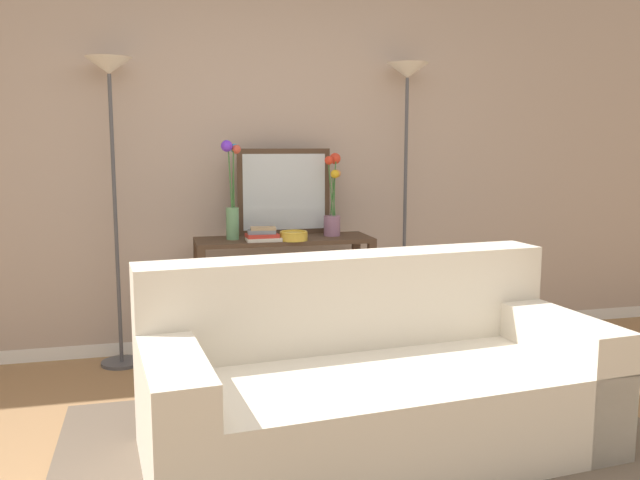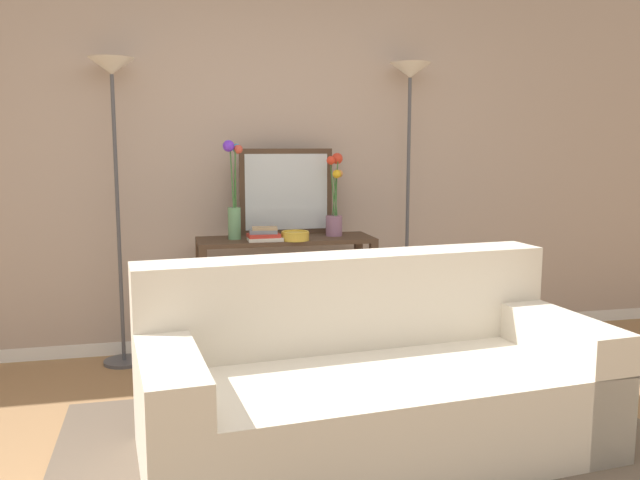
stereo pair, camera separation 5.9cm
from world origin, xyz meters
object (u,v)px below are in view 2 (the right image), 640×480
at_px(floor_lamp_right, 409,126).
at_px(vase_tall_flowers, 234,196).
at_px(console_table, 286,276).
at_px(fruit_bowl, 295,236).
at_px(vase_short_flowers, 335,204).
at_px(book_row_under_console, 246,353).
at_px(book_stack, 264,235).
at_px(wall_mirror, 286,192).
at_px(floor_lamp_left, 114,127).
at_px(couch, 370,385).

distance_m(floor_lamp_right, vase_tall_flowers, 1.31).
bearing_deg(console_table, floor_lamp_right, 8.78).
height_order(vase_tall_flowers, fruit_bowl, vase_tall_flowers).
xyz_separation_m(vase_short_flowers, book_row_under_console, (-0.61, -0.02, -0.97)).
distance_m(console_table, floor_lamp_right, 1.34).
bearing_deg(vase_tall_flowers, vase_short_flowers, 0.88).
bearing_deg(book_stack, vase_tall_flowers, 146.15).
xyz_separation_m(book_stack, book_row_under_console, (-0.11, 0.10, -0.80)).
distance_m(vase_tall_flowers, book_row_under_console, 1.04).
xyz_separation_m(wall_mirror, vase_short_flowers, (0.30, -0.14, -0.07)).
bearing_deg(fruit_bowl, floor_lamp_left, 166.32).
bearing_deg(fruit_bowl, couch, -85.66).
distance_m(console_table, fruit_bowl, 0.31).
relative_size(vase_short_flowers, book_row_under_console, 1.39).
relative_size(floor_lamp_left, fruit_bowl, 10.86).
xyz_separation_m(couch, vase_tall_flowers, (-0.47, 1.41, 0.78)).
relative_size(couch, console_table, 1.89).
bearing_deg(vase_tall_flowers, floor_lamp_left, 170.11).
distance_m(floor_lamp_left, book_stack, 1.15).
height_order(console_table, floor_lamp_right, floor_lamp_right).
relative_size(floor_lamp_right, book_stack, 8.84).
height_order(wall_mirror, vase_tall_flowers, vase_tall_flowers).
bearing_deg(vase_tall_flowers, book_stack, -33.85).
xyz_separation_m(fruit_bowl, book_stack, (-0.19, 0.02, 0.01)).
xyz_separation_m(couch, book_stack, (-0.29, 1.30, 0.54)).
bearing_deg(vase_tall_flowers, couch, -71.78).
bearing_deg(fruit_bowl, book_row_under_console, 157.54).
bearing_deg(console_table, book_stack, -146.36).
distance_m(floor_lamp_right, wall_mirror, 0.97).
xyz_separation_m(couch, floor_lamp_right, (0.76, 1.54, 1.24)).
relative_size(couch, wall_mirror, 3.43).
height_order(wall_mirror, book_row_under_console, wall_mirror).
xyz_separation_m(couch, wall_mirror, (-0.10, 1.57, 0.79)).
height_order(couch, floor_lamp_right, floor_lamp_right).
relative_size(couch, vase_short_flowers, 3.94).
bearing_deg(vase_short_flowers, fruit_bowl, -153.35).
distance_m(fruit_bowl, book_row_under_console, 0.86).
bearing_deg(fruit_bowl, book_stack, 173.34).
distance_m(wall_mirror, vase_short_flowers, 0.34).
relative_size(fruit_bowl, book_row_under_console, 0.45).
bearing_deg(floor_lamp_right, vase_short_flowers, -168.31).
height_order(vase_short_flowers, book_row_under_console, vase_short_flowers).
xyz_separation_m(wall_mirror, book_stack, (-0.19, -0.27, -0.25)).
xyz_separation_m(floor_lamp_right, vase_short_flowers, (-0.56, -0.12, -0.52)).
bearing_deg(book_stack, fruit_bowl, -6.66).
bearing_deg(book_row_under_console, vase_tall_flowers, 168.52).
bearing_deg(wall_mirror, vase_tall_flowers, -157.48).
bearing_deg(couch, wall_mirror, 93.54).
distance_m(couch, vase_tall_flowers, 1.68).
distance_m(vase_short_flowers, book_row_under_console, 1.15).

